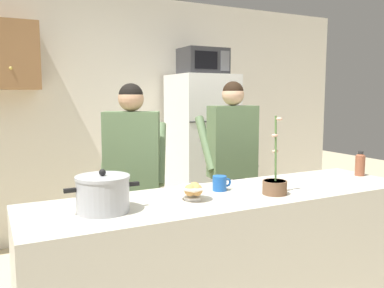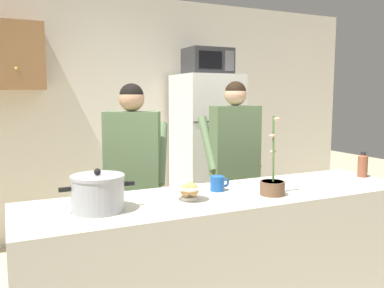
% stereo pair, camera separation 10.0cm
% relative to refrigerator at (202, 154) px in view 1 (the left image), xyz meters
% --- Properties ---
extents(back_wall_unit, '(6.00, 0.48, 2.60)m').
position_rel_refrigerator_xyz_m(back_wall_unit, '(-1.01, 0.42, 0.51)').
color(back_wall_unit, silver).
rests_on(back_wall_unit, ground).
extents(kitchen_island, '(2.52, 0.68, 0.92)m').
position_rel_refrigerator_xyz_m(kitchen_island, '(-0.79, -1.85, -0.41)').
color(kitchen_island, beige).
rests_on(kitchen_island, ground).
extents(refrigerator, '(0.64, 0.68, 1.75)m').
position_rel_refrigerator_xyz_m(refrigerator, '(0.00, 0.00, 0.00)').
color(refrigerator, white).
rests_on(refrigerator, ground).
extents(microwave, '(0.48, 0.37, 0.28)m').
position_rel_refrigerator_xyz_m(microwave, '(0.00, -0.02, 1.01)').
color(microwave, '#2D2D30').
rests_on(microwave, refrigerator).
extents(person_near_pot, '(0.60, 0.56, 1.61)m').
position_rel_refrigerator_xyz_m(person_near_pot, '(-1.16, -1.04, 0.13)').
color(person_near_pot, '#726656').
rests_on(person_near_pot, ground).
extents(person_by_sink, '(0.53, 0.45, 1.65)m').
position_rel_refrigerator_xyz_m(person_by_sink, '(-0.19, -0.91, 0.15)').
color(person_by_sink, black).
rests_on(person_by_sink, ground).
extents(cooking_pot, '(0.39, 0.28, 0.23)m').
position_rel_refrigerator_xyz_m(cooking_pot, '(-1.60, -1.88, 0.14)').
color(cooking_pot, '#ADAFB5').
rests_on(cooking_pot, kitchen_island).
extents(coffee_mug, '(0.13, 0.09, 0.10)m').
position_rel_refrigerator_xyz_m(coffee_mug, '(-0.82, -1.75, 0.09)').
color(coffee_mug, '#1E59B2').
rests_on(coffee_mug, kitchen_island).
extents(bread_bowl, '(0.18, 0.18, 0.10)m').
position_rel_refrigerator_xyz_m(bread_bowl, '(-1.08, -1.88, 0.10)').
color(bread_bowl, white).
rests_on(bread_bowl, kitchen_island).
extents(bottle_near_edge, '(0.07, 0.07, 0.19)m').
position_rel_refrigerator_xyz_m(bottle_near_edge, '(0.38, -1.82, 0.14)').
color(bottle_near_edge, brown).
rests_on(bottle_near_edge, kitchen_island).
extents(potted_orchid, '(0.15, 0.15, 0.48)m').
position_rel_refrigerator_xyz_m(potted_orchid, '(-0.57, -1.99, 0.11)').
color(potted_orchid, brown).
rests_on(potted_orchid, kitchen_island).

